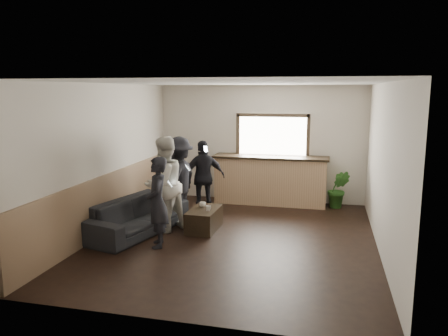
% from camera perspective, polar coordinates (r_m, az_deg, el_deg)
% --- Properties ---
extents(ground, '(5.00, 6.00, 0.01)m').
position_cam_1_polar(ground, '(8.07, 1.34, -9.22)').
color(ground, black).
extents(room_shell, '(5.01, 6.01, 2.80)m').
position_cam_1_polar(room_shell, '(7.90, -3.86, 1.33)').
color(room_shell, silver).
rests_on(room_shell, ground).
extents(bar_counter, '(2.70, 0.68, 2.13)m').
position_cam_1_polar(bar_counter, '(10.43, 6.08, -1.18)').
color(bar_counter, tan).
rests_on(bar_counter, ground).
extents(sofa, '(1.40, 2.37, 0.65)m').
position_cam_1_polar(sofa, '(8.47, -11.20, -6.17)').
color(sofa, black).
rests_on(sofa, ground).
extents(coffee_table, '(0.53, 0.94, 0.41)m').
position_cam_1_polar(coffee_table, '(8.52, -2.61, -6.72)').
color(coffee_table, black).
rests_on(coffee_table, ground).
extents(cup_a, '(0.13, 0.13, 0.10)m').
position_cam_1_polar(cup_a, '(8.62, -2.81, -4.76)').
color(cup_a, silver).
rests_on(cup_a, coffee_table).
extents(cup_b, '(0.15, 0.15, 0.10)m').
position_cam_1_polar(cup_b, '(8.33, -2.05, -5.27)').
color(cup_b, silver).
rests_on(cup_b, coffee_table).
extents(potted_plant, '(0.51, 0.42, 0.88)m').
position_cam_1_polar(potted_plant, '(10.35, 14.72, -2.70)').
color(potted_plant, '#2D6623').
rests_on(potted_plant, ground).
extents(person_a, '(0.56, 0.67, 1.57)m').
position_cam_1_polar(person_a, '(7.57, -8.69, -4.44)').
color(person_a, black).
rests_on(person_a, ground).
extents(person_b, '(1.00, 1.09, 1.82)m').
position_cam_1_polar(person_b, '(8.36, -7.86, -2.12)').
color(person_b, beige).
rests_on(person_b, ground).
extents(person_c, '(0.79, 1.20, 1.75)m').
position_cam_1_polar(person_c, '(9.03, -5.95, -1.43)').
color(person_c, black).
rests_on(person_c, ground).
extents(person_d, '(1.01, 0.80, 1.61)m').
position_cam_1_polar(person_d, '(9.53, -2.67, -1.21)').
color(person_d, black).
rests_on(person_d, ground).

